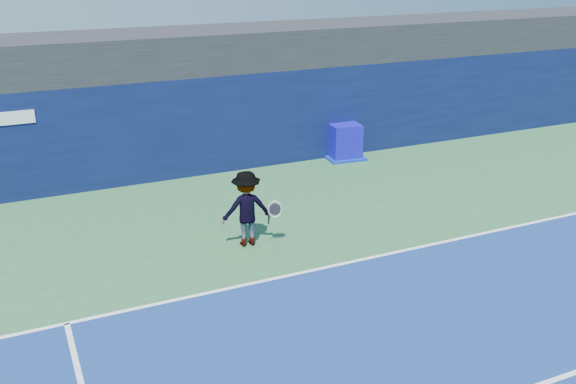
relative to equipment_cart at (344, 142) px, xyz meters
name	(u,v)px	position (x,y,z in m)	size (l,w,h in m)	color
ground	(383,345)	(-4.63, -9.80, -0.53)	(80.00, 80.00, 0.00)	#2B6036
baseline	(308,271)	(-4.63, -6.80, -0.52)	(24.00, 0.10, 0.01)	white
stadium_band	(189,50)	(-4.63, 1.70, 3.07)	(36.00, 3.00, 1.20)	black
back_wall_assembly	(201,124)	(-4.63, 0.70, 0.97)	(36.00, 1.03, 3.00)	#0A1238
equipment_cart	(344,142)	(0.00, 0.00, 0.00)	(1.32, 1.32, 1.17)	#110BA4
tennis_player	(246,209)	(-5.33, -4.96, 0.37)	(1.38, 0.81, 1.81)	white
tennis_ball	(252,215)	(-5.18, -4.93, 0.19)	(0.06, 0.06, 0.06)	yellow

